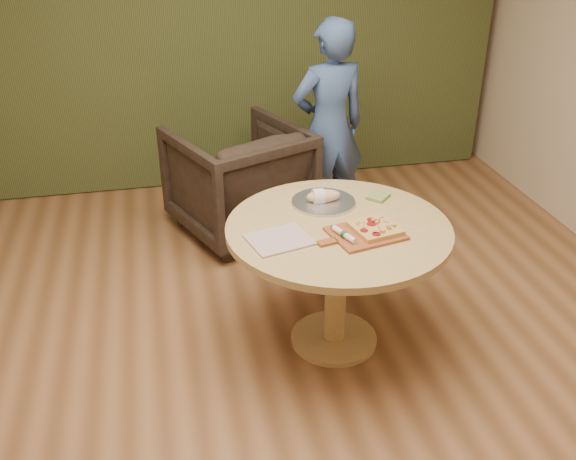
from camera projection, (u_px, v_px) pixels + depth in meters
The scene contains 12 objects.
room_shell at pixel (288, 144), 2.57m from camera, with size 5.04×6.04×2.84m.
curtain at pixel (210, 16), 5.06m from camera, with size 4.80×0.14×2.78m, color #313A1A.
pedestal_table at pixel (338, 249), 3.41m from camera, with size 1.18×1.18×0.75m.
pizza_paddle at pixel (364, 234), 3.25m from camera, with size 0.47×0.35×0.01m.
flatbread_pizza at pixel (375, 228), 3.26m from camera, with size 0.26×0.26×0.04m.
cutlery_roll at pixel (344, 234), 3.20m from camera, with size 0.09×0.19×0.03m.
newspaper at pixel (279, 240), 3.20m from camera, with size 0.30×0.25×0.01m, color silver.
serving_tray at pixel (323, 202), 3.57m from camera, with size 0.36×0.36×0.02m.
bread_roll at pixel (322, 196), 3.55m from camera, with size 0.19×0.09×0.09m.
green_packet at pixel (378, 197), 3.63m from camera, with size 0.12×0.10×0.02m, color #5C7233.
armchair at pixel (239, 175), 4.69m from camera, with size 0.87×0.81×0.89m, color black.
person_standing at pixel (329, 128), 4.60m from camera, with size 0.57×0.37×1.55m, color #354F84.
Camera 1 is at (-0.52, -2.37, 2.32)m, focal length 40.00 mm.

